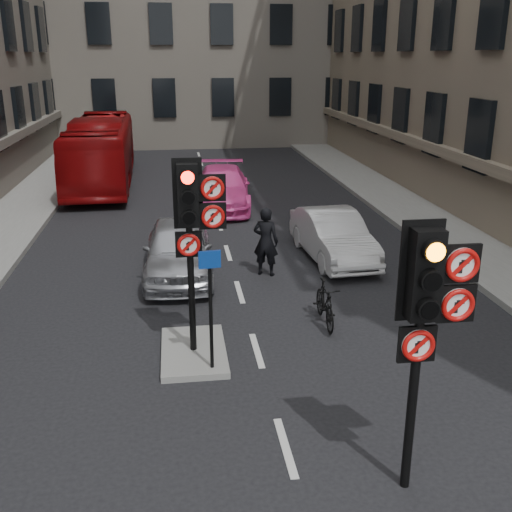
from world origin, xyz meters
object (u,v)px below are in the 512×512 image
object	(u,v)px
signal_far	(194,216)
car_white	(333,236)
bus_red	(101,151)
motorcyclist	(266,242)
car_pink	(222,188)
car_silver	(178,249)
motorcycle	(325,303)
signal_near	(429,304)
info_sign	(210,294)

from	to	relation	value
signal_far	car_white	bearing A→B (deg)	52.46
bus_red	signal_far	bearing A→B (deg)	-80.03
motorcyclist	car_pink	bearing A→B (deg)	-61.94
car_silver	motorcyclist	xyz separation A→B (m)	(2.20, -0.23, 0.17)
motorcycle	car_pink	bearing A→B (deg)	98.35
signal_far	motorcycle	xyz separation A→B (m)	(2.68, 1.01, -2.24)
signal_near	signal_far	bearing A→B (deg)	123.02
motorcyclist	bus_red	bearing A→B (deg)	-42.42
bus_red	info_sign	xyz separation A→B (m)	(3.60, -17.10, 0.10)
signal_near	motorcycle	distance (m)	5.44
car_pink	bus_red	xyz separation A→B (m)	(-4.80, 4.87, 0.71)
bus_red	motorcycle	xyz separation A→B (m)	(6.07, -15.34, -0.96)
info_sign	car_white	bearing A→B (deg)	50.56
motorcycle	info_sign	xyz separation A→B (m)	(-2.47, -1.76, 1.06)
bus_red	motorcycle	world-z (taller)	bus_red
car_white	motorcycle	world-z (taller)	car_white
motorcyclist	info_sign	world-z (taller)	info_sign
signal_near	info_sign	size ratio (longest dim) A/B	1.64
car_silver	motorcycle	size ratio (longest dim) A/B	2.71
car_pink	info_sign	distance (m)	12.32
car_white	motorcyclist	world-z (taller)	motorcyclist
car_silver	motorcyclist	size ratio (longest dim) A/B	2.36
signal_near	bus_red	bearing A→B (deg)	106.39
info_sign	signal_far	bearing A→B (deg)	98.88
car_white	bus_red	xyz separation A→B (m)	(-7.32, 11.23, 0.76)
car_white	car_pink	distance (m)	6.85
signal_far	motorcycle	size ratio (longest dim) A/B	2.32
car_pink	motorcyclist	size ratio (longest dim) A/B	2.78
car_white	info_sign	size ratio (longest dim) A/B	1.85
car_silver	car_pink	size ratio (longest dim) A/B	0.85
info_sign	motorcyclist	bearing A→B (deg)	63.68
bus_red	info_sign	distance (m)	17.47
bus_red	motorcyclist	world-z (taller)	bus_red
bus_red	car_pink	bearing A→B (deg)	-47.14
signal_far	info_sign	distance (m)	1.41
motorcycle	motorcyclist	bearing A→B (deg)	105.38
bus_red	signal_near	bearing A→B (deg)	-75.34
signal_far	motorcyclist	distance (m)	4.89
signal_far	car_pink	distance (m)	11.74
signal_far	motorcyclist	world-z (taller)	signal_far
bus_red	car_white	bearing A→B (deg)	-58.64
car_white	info_sign	bearing A→B (deg)	-126.58
signal_near	bus_red	distance (m)	21.24
bus_red	motorcycle	bearing A→B (deg)	-70.14
car_silver	motorcyclist	world-z (taller)	motorcyclist
bus_red	car_silver	bearing A→B (deg)	-77.27
motorcyclist	signal_far	bearing A→B (deg)	89.23
motorcyclist	car_silver	bearing A→B (deg)	18.29
signal_near	car_white	xyz separation A→B (m)	(1.33, 9.12, -1.92)
motorcycle	motorcyclist	size ratio (longest dim) A/B	0.87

